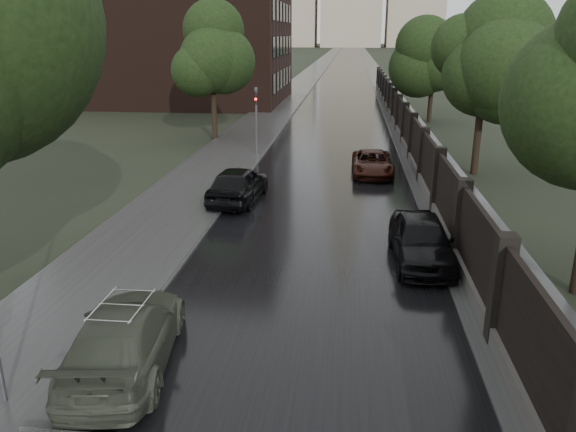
# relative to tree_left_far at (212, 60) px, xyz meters

# --- Properties ---
(road) EXTENTS (8.00, 420.00, 0.02)m
(road) POSITION_rel_tree_left_far_xyz_m (8.00, 160.00, -5.23)
(road) COLOR black
(road) RESTS_ON ground
(sidewalk_left) EXTENTS (4.00, 420.00, 0.16)m
(sidewalk_left) POSITION_rel_tree_left_far_xyz_m (2.00, 160.00, -5.16)
(sidewalk_left) COLOR #2D2D2D
(sidewalk_left) RESTS_ON ground
(verge_right) EXTENTS (3.00, 420.00, 0.08)m
(verge_right) POSITION_rel_tree_left_far_xyz_m (13.50, 160.00, -5.20)
(verge_right) COLOR #2D2D2D
(verge_right) RESTS_ON ground
(fence_right) EXTENTS (0.45, 75.72, 2.70)m
(fence_right) POSITION_rel_tree_left_far_xyz_m (12.60, 2.01, -4.23)
(fence_right) COLOR #383533
(fence_right) RESTS_ON ground
(tree_left_far) EXTENTS (4.25, 4.25, 7.39)m
(tree_left_far) POSITION_rel_tree_left_far_xyz_m (0.00, 0.00, 0.00)
(tree_left_far) COLOR black
(tree_left_far) RESTS_ON ground
(tree_right_b) EXTENTS (4.08, 4.08, 7.01)m
(tree_right_b) POSITION_rel_tree_left_far_xyz_m (15.50, -8.00, -0.29)
(tree_right_b) COLOR black
(tree_right_b) RESTS_ON ground
(tree_right_c) EXTENTS (4.08, 4.08, 7.01)m
(tree_right_c) POSITION_rel_tree_left_far_xyz_m (15.50, 10.00, -0.29)
(tree_right_c) COLOR black
(tree_right_c) RESTS_ON ground
(traffic_light) EXTENTS (0.16, 0.32, 4.00)m
(traffic_light) POSITION_rel_tree_left_far_xyz_m (3.70, -5.01, -2.84)
(traffic_light) COLOR #59595E
(traffic_light) RESTS_ON ground
(brick_building) EXTENTS (24.00, 18.00, 20.00)m
(brick_building) POSITION_rel_tree_left_far_xyz_m (-10.00, 22.00, 4.76)
(brick_building) COLOR black
(brick_building) RESTS_ON ground
(volga_sedan) EXTENTS (2.64, 5.15, 1.43)m
(volga_sedan) POSITION_rel_tree_left_far_xyz_m (4.40, -26.86, -4.53)
(volga_sedan) COLOR #424839
(volga_sedan) RESTS_ON ground
(hatchback_left) EXTENTS (2.22, 4.74, 1.57)m
(hatchback_left) POSITION_rel_tree_left_far_xyz_m (4.40, -14.26, -4.46)
(hatchback_left) COLOR black
(hatchback_left) RESTS_ON ground
(car_right_near) EXTENTS (1.92, 4.48, 1.51)m
(car_right_near) POSITION_rel_tree_left_far_xyz_m (11.40, -20.21, -4.49)
(car_right_near) COLOR black
(car_right_near) RESTS_ON ground
(car_right_far) EXTENTS (2.09, 4.40, 1.21)m
(car_right_far) POSITION_rel_tree_left_far_xyz_m (10.27, -8.75, -4.64)
(car_right_far) COLOR black
(car_right_far) RESTS_ON ground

